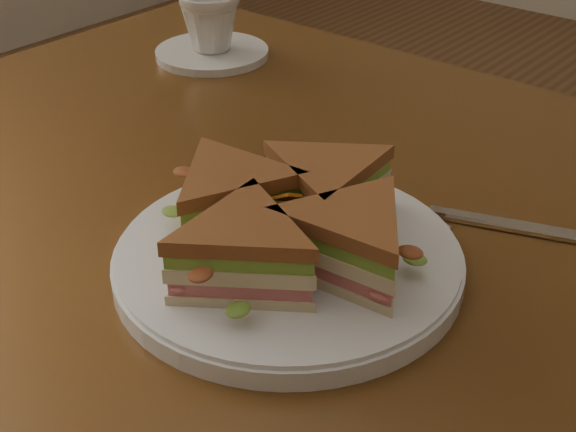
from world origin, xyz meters
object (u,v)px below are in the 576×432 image
(plate, at_px, (288,261))
(sandwich_wedges, at_px, (288,222))
(spoon, at_px, (346,168))
(saucer, at_px, (212,53))
(table, at_px, (353,322))
(knife, at_px, (546,233))
(coffee_cup, at_px, (210,22))

(plate, distance_m, sandwich_wedges, 0.04)
(spoon, relative_size, saucer, 1.23)
(sandwich_wedges, relative_size, saucer, 1.66)
(table, relative_size, saucer, 8.17)
(spoon, relative_size, knife, 0.87)
(spoon, bearing_deg, plate, -54.92)
(saucer, bearing_deg, plate, -38.91)
(sandwich_wedges, height_order, knife, sandwich_wedges)
(knife, bearing_deg, sandwich_wedges, -147.42)
(knife, relative_size, coffee_cup, 2.66)
(plate, relative_size, spoon, 1.53)
(spoon, xyz_separation_m, coffee_cup, (-0.32, 0.14, 0.04))
(saucer, bearing_deg, table, -30.02)
(table, bearing_deg, coffee_cup, 149.98)
(plate, distance_m, spoon, 0.17)
(table, distance_m, sandwich_wedges, 0.17)
(plate, bearing_deg, knife, 52.33)
(saucer, distance_m, coffee_cup, 0.04)
(plate, height_order, knife, plate)
(table, relative_size, knife, 5.80)
(plate, relative_size, knife, 1.34)
(table, height_order, spoon, spoon)
(coffee_cup, bearing_deg, plate, -53.24)
(plate, height_order, saucer, plate)
(plate, xyz_separation_m, knife, (0.14, 0.18, -0.01))
(coffee_cup, bearing_deg, knife, -28.18)
(sandwich_wedges, relative_size, spoon, 1.36)
(table, height_order, saucer, saucer)
(sandwich_wedges, bearing_deg, table, 81.73)
(knife, bearing_deg, saucer, 146.40)
(spoon, distance_m, saucer, 0.35)
(spoon, xyz_separation_m, knife, (0.20, 0.02, -0.00))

